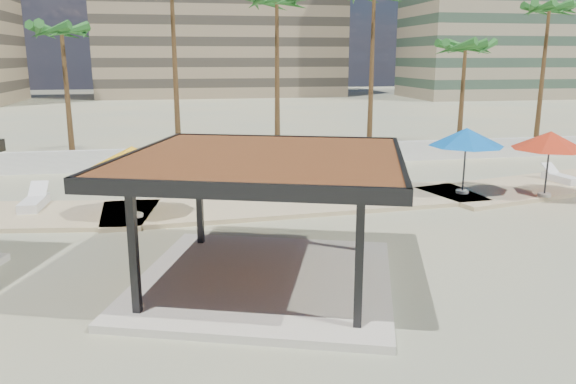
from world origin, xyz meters
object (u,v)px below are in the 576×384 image
Objects in this scene: lounger_b at (389,180)px; lounger_c at (560,178)px; pavilion_central at (264,208)px; umbrella_c at (550,141)px; lounger_a at (34,202)px.

lounger_b is 1.19× the size of lounger_c.
umbrella_c is (13.36, 6.92, 0.46)m from pavilion_central.
pavilion_central is at bearing 112.97° from lounger_c.
pavilion_central is 3.60× the size of lounger_b.
lounger_a is (-21.43, 2.18, -2.24)m from umbrella_c.
umbrella_c is 1.30× the size of lounger_b.
pavilion_central is at bearing -152.62° from umbrella_c.
lounger_b is at bearing 149.54° from umbrella_c.
lounger_b is at bearing -83.96° from lounger_a.
lounger_b is (-5.83, 3.43, -2.23)m from umbrella_c.
umbrella_c reaches higher than lounger_b.
pavilion_central is 2.77× the size of umbrella_c.
umbrella_c is 7.12m from lounger_b.
umbrella_c reaches higher than lounger_a.
pavilion_central is 18.67m from lounger_c.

